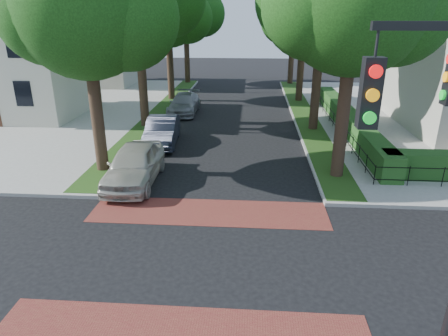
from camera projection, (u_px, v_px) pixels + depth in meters
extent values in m
plane|color=black|center=(198.00, 260.00, 12.29)|extent=(120.00, 120.00, 0.00)
cube|color=maroon|center=(209.00, 212.00, 15.27)|extent=(9.00, 2.20, 0.01)
cube|color=#224012|center=(304.00, 114.00, 29.64)|extent=(1.60, 29.80, 0.02)
cube|color=#224012|center=(161.00, 111.00, 30.35)|extent=(1.60, 29.80, 0.02)
cylinder|color=black|center=(345.00, 96.00, 17.05)|extent=(0.56, 0.56, 7.35)
sphere|color=black|center=(396.00, 8.00, 15.96)|extent=(4.65, 4.65, 4.65)
sphere|color=black|center=(316.00, 5.00, 15.67)|extent=(4.34, 4.34, 4.34)
cylinder|color=black|center=(318.00, 68.00, 24.43)|extent=(0.56, 0.56, 7.70)
sphere|color=black|center=(354.00, 3.00, 23.26)|extent=(4.95, 4.95, 4.95)
sphere|color=black|center=(295.00, 1.00, 22.99)|extent=(4.62, 4.62, 4.62)
cylinder|color=black|center=(301.00, 61.00, 32.99)|extent=(0.56, 0.56, 6.65)
sphere|color=black|center=(304.00, 15.00, 31.72)|extent=(5.80, 5.80, 5.80)
sphere|color=black|center=(323.00, 20.00, 32.04)|extent=(4.35, 4.35, 4.35)
sphere|color=black|center=(286.00, 19.00, 31.74)|extent=(4.06, 4.06, 4.06)
sphere|color=black|center=(304.00, 9.00, 32.88)|extent=(3.77, 3.77, 3.77)
cylinder|color=black|center=(292.00, 49.00, 41.30)|extent=(0.56, 0.56, 7.00)
sphere|color=black|center=(294.00, 11.00, 39.96)|extent=(6.00, 6.00, 6.00)
sphere|color=black|center=(310.00, 15.00, 40.27)|extent=(4.50, 4.50, 4.50)
sphere|color=black|center=(279.00, 14.00, 39.98)|extent=(4.20, 4.20, 4.20)
sphere|color=black|center=(294.00, 6.00, 41.17)|extent=(3.90, 3.90, 3.90)
cylinder|color=black|center=(95.00, 96.00, 17.85)|extent=(0.56, 0.56, 7.00)
sphere|color=black|center=(84.00, 7.00, 16.51)|extent=(6.00, 6.00, 6.00)
sphere|color=black|center=(126.00, 17.00, 16.82)|extent=(4.50, 4.50, 4.50)
sphere|color=black|center=(48.00, 15.00, 16.53)|extent=(4.20, 4.20, 4.20)
cylinder|color=black|center=(141.00, 63.00, 25.10)|extent=(0.56, 0.56, 8.05)
cylinder|color=black|center=(170.00, 58.00, 33.68)|extent=(0.56, 0.56, 6.86)
sphere|color=black|center=(168.00, 12.00, 32.37)|extent=(5.60, 5.60, 5.60)
sphere|color=black|center=(187.00, 17.00, 32.69)|extent=(4.20, 4.20, 4.20)
sphere|color=black|center=(150.00, 16.00, 32.39)|extent=(3.92, 3.92, 3.92)
sphere|color=black|center=(172.00, 6.00, 33.49)|extent=(3.64, 3.64, 3.64)
cylinder|color=black|center=(187.00, 48.00, 42.00)|extent=(0.56, 0.56, 7.14)
sphere|color=black|center=(185.00, 9.00, 40.64)|extent=(6.20, 6.20, 6.20)
sphere|color=black|center=(202.00, 14.00, 40.95)|extent=(4.65, 4.65, 4.65)
sphere|color=black|center=(170.00, 13.00, 40.66)|extent=(4.34, 4.34, 4.34)
sphere|color=black|center=(189.00, 4.00, 41.89)|extent=(4.03, 4.03, 4.03)
cube|color=#234A19|center=(348.00, 120.00, 25.46)|extent=(1.00, 18.00, 1.20)
cube|color=beige|center=(17.00, 68.00, 28.83)|extent=(9.00, 8.00, 6.50)
cube|color=#B6B3A3|center=(91.00, 51.00, 41.85)|extent=(9.00, 8.00, 6.50)
cube|color=black|center=(370.00, 93.00, 5.61)|extent=(0.28, 0.22, 1.00)
cylinder|color=red|center=(376.00, 72.00, 5.38)|extent=(0.18, 0.05, 0.18)
cylinder|color=orange|center=(373.00, 95.00, 5.49)|extent=(0.18, 0.05, 0.18)
cylinder|color=#0CB226|center=(370.00, 118.00, 5.61)|extent=(0.18, 0.05, 0.18)
cylinder|color=orange|center=(446.00, 77.00, 7.08)|extent=(0.05, 0.18, 0.18)
cylinder|color=#0CB226|center=(443.00, 95.00, 7.19)|extent=(0.05, 0.18, 0.18)
imported|color=#B1AE9F|center=(134.00, 164.00, 17.67)|extent=(2.13, 5.09, 1.72)
imported|color=#202431|center=(162.00, 131.00, 23.01)|extent=(2.03, 4.85, 1.56)
imported|color=gray|center=(184.00, 104.00, 30.21)|extent=(2.06, 5.04, 1.46)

